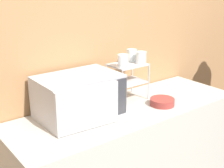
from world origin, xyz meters
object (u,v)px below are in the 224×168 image
at_px(glass_back_right, 132,55).
at_px(microwave, 79,97).
at_px(glass_front_left, 123,61).
at_px(bowl, 162,102).
at_px(dish_rack, 128,74).
at_px(glass_front_right, 141,58).

bearing_deg(glass_back_right, microwave, -169.68).
relative_size(microwave, glass_front_left, 5.87).
xyz_separation_m(microwave, bowl, (0.61, -0.20, -0.12)).
bearing_deg(dish_rack, glass_front_left, -151.79).
bearing_deg(dish_rack, bowl, -62.37).
relative_size(glass_front_left, bowl, 0.51).
bearing_deg(microwave, glass_back_right, 10.32).
distance_m(glass_back_right, bowl, 0.44).
height_order(dish_rack, glass_back_right, glass_back_right).
bearing_deg(glass_front_right, bowl, -76.02).
relative_size(dish_rack, glass_back_right, 3.05).
bearing_deg(dish_rack, microwave, -173.86).
xyz_separation_m(glass_back_right, glass_front_right, (0.00, -0.11, 0.00)).
bearing_deg(glass_back_right, dish_rack, -148.48).
distance_m(microwave, glass_front_right, 0.59).
xyz_separation_m(dish_rack, glass_front_right, (0.08, -0.06, 0.13)).
distance_m(microwave, bowl, 0.65).
height_order(microwave, dish_rack, microwave).
bearing_deg(microwave, bowl, -18.50).
xyz_separation_m(dish_rack, bowl, (0.13, -0.25, -0.18)).
bearing_deg(glass_front_right, microwave, 179.31).
relative_size(dish_rack, glass_front_left, 3.05).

